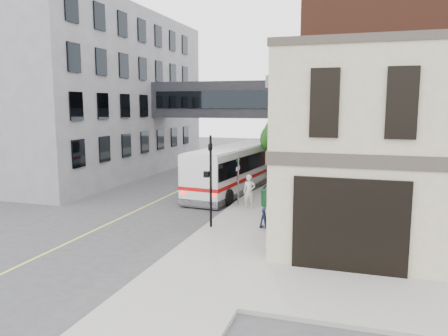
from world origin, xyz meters
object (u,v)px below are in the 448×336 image
Objects in this scene: bus at (236,167)px; sandwich_board at (264,218)px; pedestrian_a at (249,191)px; pedestrian_c at (271,188)px; pedestrian_b at (275,193)px; newspaper_box at (266,198)px.

bus is 12.94× the size of sandwich_board.
pedestrian_a is 1.04× the size of pedestrian_c.
bus is 6.05m from pedestrian_b.
bus is 6.22× the size of pedestrian_a.
pedestrian_b is at bearing 86.53° from sandwich_board.
pedestrian_a reaches higher than sandwich_board.
newspaper_box reaches higher than sandwich_board.
pedestrian_a is 4.11m from sandwich_board.
pedestrian_b reaches higher than newspaper_box.
pedestrian_b is at bearing -73.39° from pedestrian_c.
sandwich_board is at bearing -79.20° from pedestrian_a.
bus reaches higher than sandwich_board.
pedestrian_b is at bearing 1.47° from pedestrian_a.
bus is 4.76m from pedestrian_c.
pedestrian_a is at bearing -172.05° from pedestrian_b.
pedestrian_b is 4.12m from sandwich_board.
pedestrian_c reaches higher than pedestrian_b.
pedestrian_c is at bearing -47.04° from bus.
bus reaches higher than pedestrian_c.
pedestrian_b is (3.69, -4.74, -0.74)m from bus.
pedestrian_c is at bearing 47.53° from pedestrian_a.
pedestrian_a is 1.16m from newspaper_box.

